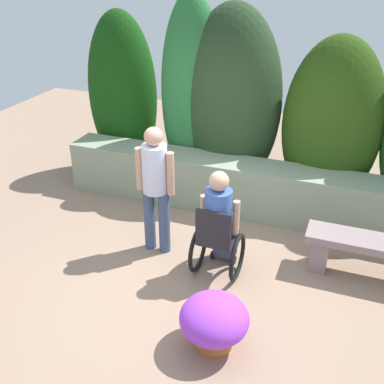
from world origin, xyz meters
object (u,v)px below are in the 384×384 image
(stone_bench, at_px, (370,252))
(flower_pot_purple_near, at_px, (214,321))
(person_in_wheelchair, at_px, (219,227))
(person_standing_companion, at_px, (155,183))

(stone_bench, height_order, flower_pot_purple_near, flower_pot_purple_near)
(person_in_wheelchair, bearing_deg, flower_pot_purple_near, -74.34)
(person_in_wheelchair, relative_size, person_standing_companion, 0.81)
(person_in_wheelchair, height_order, flower_pot_purple_near, person_in_wheelchair)
(person_in_wheelchair, bearing_deg, stone_bench, 17.51)
(stone_bench, bearing_deg, flower_pot_purple_near, -127.38)
(stone_bench, relative_size, person_in_wheelchair, 1.09)
(person_standing_companion, bearing_deg, stone_bench, -4.09)
(person_standing_companion, distance_m, flower_pot_purple_near, 1.86)
(stone_bench, height_order, person_standing_companion, person_standing_companion)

